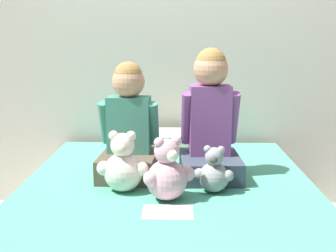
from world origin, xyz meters
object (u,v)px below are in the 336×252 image
object	(u,v)px
child_on_left	(129,129)
teddy_bear_between_children	(168,174)
pillow_at_headboard	(170,140)
teddy_bear_held_by_right_child	(214,173)
sign_card	(168,212)
teddy_bear_held_by_left_child	(123,166)
child_on_right	(210,122)
bed	(167,235)

from	to	relation	value
child_on_left	teddy_bear_between_children	xyz separation A→B (m)	(0.21, -0.35, -0.13)
teddy_bear_between_children	pillow_at_headboard	size ratio (longest dim) A/B	0.60
child_on_left	teddy_bear_held_by_right_child	bearing A→B (deg)	-26.84
teddy_bear_held_by_right_child	sign_card	size ratio (longest dim) A/B	1.06
teddy_bear_held_by_left_child	teddy_bear_held_by_right_child	world-z (taller)	teddy_bear_held_by_left_child
child_on_left	teddy_bear_held_by_left_child	bearing A→B (deg)	-86.91
child_on_left	teddy_bear_held_by_right_child	size ratio (longest dim) A/B	2.66
child_on_left	teddy_bear_held_by_right_child	xyz separation A→B (m)	(0.42, -0.25, -0.16)
teddy_bear_held_by_right_child	teddy_bear_between_children	distance (m)	0.24
child_on_right	teddy_bear_held_by_left_child	world-z (taller)	child_on_right
pillow_at_headboard	teddy_bear_held_by_left_child	bearing A→B (deg)	-105.02
pillow_at_headboard	sign_card	distance (m)	1.03
child_on_left	teddy_bear_between_children	world-z (taller)	child_on_left
child_on_left	teddy_bear_between_children	distance (m)	0.43
bed	child_on_right	size ratio (longest dim) A/B	2.80
pillow_at_headboard	teddy_bear_held_by_right_child	bearing A→B (deg)	-74.47
teddy_bear_held_by_left_child	sign_card	bearing A→B (deg)	-47.73
teddy_bear_between_children	bed	bearing A→B (deg)	68.66
child_on_right	sign_card	bearing A→B (deg)	-114.97
child_on_left	teddy_bear_held_by_right_child	world-z (taller)	child_on_left
bed	child_on_left	bearing A→B (deg)	132.83
pillow_at_headboard	teddy_bear_between_children	bearing A→B (deg)	-89.64
bed	pillow_at_headboard	xyz separation A→B (m)	(0.00, 0.75, 0.29)
bed	teddy_bear_held_by_right_child	bearing A→B (deg)	-6.83
child_on_left	pillow_at_headboard	xyz separation A→B (m)	(0.21, 0.53, -0.19)
child_on_left	child_on_right	bearing A→B (deg)	4.07
child_on_right	sign_card	world-z (taller)	child_on_right
bed	child_on_left	xyz separation A→B (m)	(-0.21, 0.22, 0.48)
child_on_right	pillow_at_headboard	size ratio (longest dim) A/B	1.37
teddy_bear_held_by_left_child	pillow_at_headboard	distance (m)	0.80
child_on_left	child_on_right	world-z (taller)	child_on_right
child_on_right	teddy_bear_held_by_right_child	bearing A→B (deg)	-92.02
bed	teddy_bear_between_children	size ratio (longest dim) A/B	6.41
child_on_left	child_on_right	size ratio (longest dim) A/B	0.90
teddy_bear_between_children	pillow_at_headboard	bearing A→B (deg)	66.49
teddy_bear_held_by_left_child	pillow_at_headboard	size ratio (longest dim) A/B	0.60
teddy_bear_held_by_right_child	teddy_bear_between_children	bearing A→B (deg)	-144.88
teddy_bear_held_by_right_child	teddy_bear_between_children	xyz separation A→B (m)	(-0.21, -0.10, 0.03)
bed	teddy_bear_held_by_left_child	xyz separation A→B (m)	(-0.21, -0.02, 0.36)
teddy_bear_held_by_left_child	teddy_bear_between_children	bearing A→B (deg)	-24.71
teddy_bear_held_by_right_child	sign_card	xyz separation A→B (m)	(-0.21, -0.25, -0.09)
pillow_at_headboard	bed	bearing A→B (deg)	-90.00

